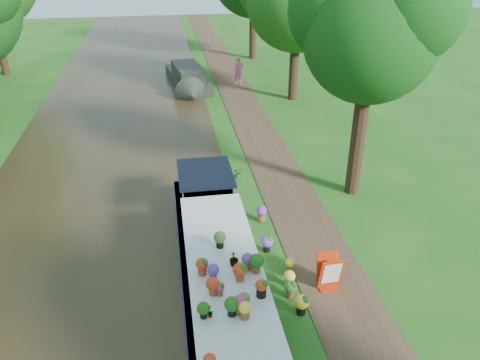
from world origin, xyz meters
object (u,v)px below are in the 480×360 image
second_boat (188,78)px  sandwich_board (329,273)px  pedestrian_pink (239,71)px  plant_boat (225,296)px

second_boat → sandwich_board: second_boat is taller
pedestrian_pink → sandwich_board: bearing=-102.8°
plant_boat → pedestrian_pink: bearing=79.9°
second_boat → sandwich_board: bearing=-90.5°
plant_boat → second_boat: plant_boat is taller
plant_boat → sandwich_board: size_ratio=12.09×
plant_boat → pedestrian_pink: 22.23m
sandwich_board → pedestrian_pink: bearing=85.3°
plant_boat → second_boat: (0.44, 22.14, -0.28)m
pedestrian_pink → second_boat: bearing=164.8°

